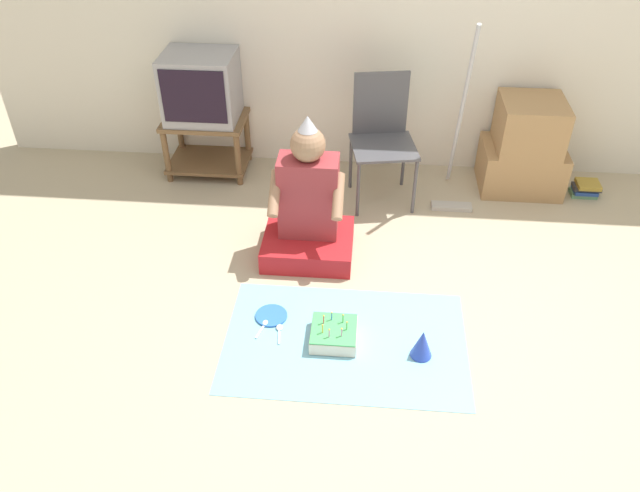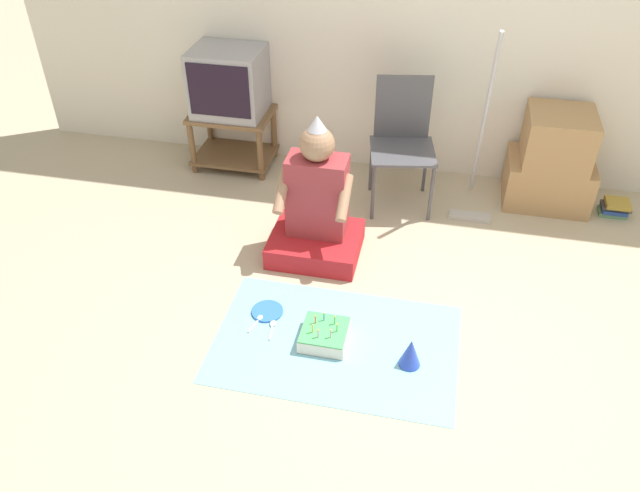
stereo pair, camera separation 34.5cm
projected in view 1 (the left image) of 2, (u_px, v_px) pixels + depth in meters
The scene contains 14 objects.
ground_plane at pixel (423, 350), 3.31m from camera, with size 16.00×16.00×0.00m, color tan.
tv_stand at pixel (207, 140), 4.65m from camera, with size 0.59×0.44×0.43m.
tv at pixel (201, 87), 4.40m from camera, with size 0.50×0.42×0.47m.
folding_chair at pixel (382, 131), 4.24m from camera, with size 0.49×0.48×0.87m.
cardboard_box_stack at pixel (525, 148), 4.43m from camera, with size 0.57×0.45×0.67m.
dust_mop at pixel (457, 153), 4.23m from camera, with size 0.28×0.42×1.28m.
book_pile at pixel (586, 189), 4.48m from camera, with size 0.20×0.15×0.11m.
person_seated at pixel (308, 212), 3.81m from camera, with size 0.55×0.48×0.93m.
party_cloth at pixel (345, 341), 3.35m from camera, with size 1.30×0.84×0.01m.
birthday_cake at pixel (334, 334), 3.33m from camera, with size 0.25×0.25×0.14m.
party_hat_blue at pixel (422, 343), 3.22m from camera, with size 0.11×0.11×0.17m.
paper_plate at pixel (271, 315), 3.50m from camera, with size 0.18×0.18×0.01m.
plastic_spoon_near at pixel (264, 325), 3.44m from camera, with size 0.06×0.14×0.01m.
plastic_spoon_far at pixel (279, 329), 3.41m from camera, with size 0.04×0.15×0.01m.
Camera 1 is at (-0.34, -2.34, 2.44)m, focal length 35.00 mm.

